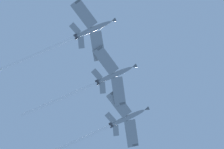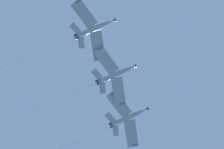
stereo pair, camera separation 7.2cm
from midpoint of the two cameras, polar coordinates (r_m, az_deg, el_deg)
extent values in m
ellipsoid|color=gray|center=(127.67, 2.19, -6.17)|extent=(6.87, 11.48, 3.41)
cone|color=#595E60|center=(128.40, 4.92, -4.94)|extent=(1.88, 2.13, 1.46)
ellipsoid|color=black|center=(128.43, 2.99, -5.72)|extent=(2.21, 3.05, 1.37)
cube|color=gray|center=(129.20, 2.75, -8.39)|extent=(9.57, 5.49, 0.82)
cube|color=#595E60|center=(130.74, 3.28, -9.99)|extent=(1.08, 1.90, 0.43)
cube|color=gray|center=(126.01, 0.98, -4.21)|extent=(9.15, 8.60, 0.82)
cube|color=#595E60|center=(125.09, 0.14, -2.58)|extent=(1.70, 1.81, 0.43)
cube|color=gray|center=(128.05, 0.51, -7.98)|extent=(3.83, 2.33, 0.47)
cube|color=gray|center=(126.68, -0.26, -6.18)|extent=(3.82, 3.82, 0.47)
cube|color=#595E60|center=(128.69, 0.11, -6.89)|extent=(1.45, 2.62, 3.17)
cylinder|color=#38383D|center=(127.35, -0.12, -7.42)|extent=(1.22, 1.36, 0.96)
cylinder|color=#38383D|center=(127.08, -0.27, -7.07)|extent=(1.22, 1.36, 0.96)
cylinder|color=white|center=(127.33, -5.25, -9.43)|extent=(11.62, 21.57, 5.14)
ellipsoid|color=gray|center=(123.88, 0.34, -0.05)|extent=(6.82, 11.50, 3.41)
cone|color=#595E60|center=(124.72, 3.16, 1.16)|extent=(1.87, 2.13, 1.46)
ellipsoid|color=black|center=(124.69, 1.18, 0.37)|extent=(2.20, 3.05, 1.37)
cube|color=gray|center=(124.84, 0.92, -2.41)|extent=(9.56, 5.45, 0.82)
cube|color=#595E60|center=(125.96, 1.47, -4.13)|extent=(1.07, 1.90, 0.43)
cube|color=gray|center=(122.79, -0.90, 2.04)|extent=(9.16, 8.57, 0.82)
cube|color=#595E60|center=(122.32, -1.76, 3.75)|extent=(1.70, 1.82, 0.43)
cube|color=gray|center=(123.95, -1.38, -1.92)|extent=(3.83, 2.32, 0.47)
cube|color=gray|center=(123.06, -2.18, 0.00)|extent=(3.83, 3.81, 0.47)
cube|color=#595E60|center=(124.87, -1.78, -0.83)|extent=(1.43, 2.63, 3.17)
cylinder|color=#38383D|center=(123.43, -2.03, -1.31)|extent=(1.22, 1.36, 0.96)
cylinder|color=#38383D|center=(123.26, -2.19, -0.93)|extent=(1.22, 1.36, 0.96)
cylinder|color=white|center=(123.34, -7.54, -3.44)|extent=(11.89, 22.56, 5.19)
ellipsoid|color=gray|center=(122.40, -2.69, 6.49)|extent=(6.94, 11.45, 3.34)
cone|color=#595E60|center=(123.17, 0.19, 7.71)|extent=(1.88, 2.13, 1.45)
ellipsoid|color=black|center=(123.20, -1.82, 6.88)|extent=(2.22, 3.05, 1.35)
cube|color=gray|center=(122.71, -2.06, 4.07)|extent=(9.58, 5.55, 0.80)
cube|color=#595E60|center=(123.33, -1.45, 2.27)|extent=(1.09, 1.91, 0.42)
cube|color=gray|center=(121.98, -4.01, 8.62)|extent=(9.13, 8.63, 0.80)
cube|color=#595E60|center=(122.04, -4.92, 10.34)|extent=(1.71, 1.81, 0.42)
cube|color=gray|center=(122.24, -4.42, 4.58)|extent=(3.84, 2.36, 0.46)
cube|color=gray|center=(121.93, -5.27, 6.54)|extent=(3.81, 3.82, 0.46)
cube|color=#595E60|center=(123.47, -4.80, 5.62)|extent=(1.46, 2.60, 3.16)
cylinder|color=#38383D|center=(121.96, -5.10, 5.21)|extent=(1.22, 1.36, 0.96)
cylinder|color=#38383D|center=(121.90, -5.27, 5.60)|extent=(1.22, 1.36, 0.96)
cylinder|color=white|center=(122.27, -11.79, 2.49)|extent=(14.45, 27.06, 5.83)
camera|label=1|loc=(0.04, 89.98, -0.08)|focal=64.17mm
camera|label=2|loc=(0.04, -90.02, 0.08)|focal=64.17mm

